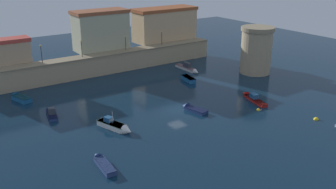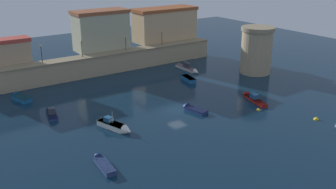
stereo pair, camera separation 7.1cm
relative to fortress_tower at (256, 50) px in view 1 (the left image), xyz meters
The scene contains 18 objects.
ground_plane 26.87m from the fortress_tower, 163.56° to the right, with size 140.81×140.81×0.00m, color #0C2338.
quay_wall 30.96m from the fortress_tower, 145.30° to the left, with size 51.45×3.43×4.13m.
old_town_backdrop 28.86m from the fortress_tower, 130.65° to the left, with size 50.02×6.08×8.45m.
fortress_tower is the anchor object (origin of this frame).
quay_lamp_0 42.29m from the fortress_tower, 155.46° to the left, with size 0.32×0.32×3.40m.
quay_lamp_1 35.27m from the fortress_tower, 150.12° to the left, with size 0.32×0.32×3.35m.
quay_lamp_2 27.21m from the fortress_tower, 139.77° to the left, with size 0.32×0.32×3.14m.
quay_lamp_3 21.09m from the fortress_tower, 123.46° to the left, with size 0.32×0.32×3.16m.
moored_boat_0 45.50m from the fortress_tower, 159.21° to the right, with size 1.60×5.53×1.15m.
moored_boat_1 16.94m from the fortress_tower, 138.05° to the right, with size 2.91×7.07×1.56m.
moored_boat_2 46.39m from the fortress_tower, 165.73° to the left, with size 2.95×5.18×1.49m.
moored_boat_3 25.45m from the fortress_tower, 159.47° to the right, with size 2.36×4.96×1.42m.
moored_boat_4 15.92m from the fortress_tower, 165.26° to the left, with size 2.12×5.05×1.25m.
moored_boat_7 37.70m from the fortress_tower, 167.16° to the right, with size 3.31×6.29×2.82m.
moored_boat_8 14.55m from the fortress_tower, 139.28° to the left, with size 1.25×7.41×1.92m.
moored_boat_9 42.65m from the fortress_tower, behind, with size 2.17×5.32×1.77m.
mooring_buoy_0 21.41m from the fortress_tower, 135.00° to the right, with size 0.59×0.59×0.59m, color yellow.
mooring_buoy_1 24.99m from the fortress_tower, 115.08° to the right, with size 0.74×0.74×0.74m, color yellow.
Camera 1 is at (-32.59, -44.84, 23.03)m, focal length 40.54 mm.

